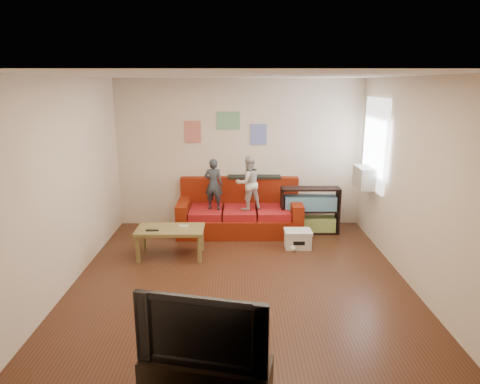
{
  "coord_description": "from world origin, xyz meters",
  "views": [
    {
      "loc": [
        -0.04,
        -5.31,
        2.61
      ],
      "look_at": [
        0.0,
        0.8,
        1.05
      ],
      "focal_mm": 32.0,
      "sensor_mm": 36.0,
      "label": 1
    }
  ],
  "objects_px": {
    "file_box": "(298,239)",
    "child_a": "(214,184)",
    "tv_stand": "(206,381)",
    "coffee_table": "(170,232)",
    "television": "(205,326)",
    "child_b": "(248,183)",
    "bookshelf": "(310,213)",
    "sofa": "(240,214)"
  },
  "relations": [
    {
      "from": "file_box",
      "to": "child_a",
      "type": "bearing_deg",
      "value": 154.32
    },
    {
      "from": "child_a",
      "to": "tv_stand",
      "type": "relative_size",
      "value": 0.83
    },
    {
      "from": "file_box",
      "to": "tv_stand",
      "type": "xyz_separation_m",
      "value": [
        -1.25,
        -3.48,
        0.05
      ]
    },
    {
      "from": "coffee_table",
      "to": "television",
      "type": "height_order",
      "value": "television"
    },
    {
      "from": "child_a",
      "to": "coffee_table",
      "type": "height_order",
      "value": "child_a"
    },
    {
      "from": "coffee_table",
      "to": "child_a",
      "type": "bearing_deg",
      "value": 58.79
    },
    {
      "from": "child_a",
      "to": "file_box",
      "type": "height_order",
      "value": "child_a"
    },
    {
      "from": "child_b",
      "to": "bookshelf",
      "type": "bearing_deg",
      "value": 161.47
    },
    {
      "from": "coffee_table",
      "to": "tv_stand",
      "type": "relative_size",
      "value": 0.94
    },
    {
      "from": "child_b",
      "to": "tv_stand",
      "type": "distance_m",
      "value": 4.24
    },
    {
      "from": "tv_stand",
      "to": "television",
      "type": "relative_size",
      "value": 1.0
    },
    {
      "from": "bookshelf",
      "to": "tv_stand",
      "type": "distance_m",
      "value": 4.51
    },
    {
      "from": "child_a",
      "to": "child_b",
      "type": "xyz_separation_m",
      "value": [
        0.6,
        0.0,
        0.02
      ]
    },
    {
      "from": "coffee_table",
      "to": "bookshelf",
      "type": "relative_size",
      "value": 0.99
    },
    {
      "from": "child_b",
      "to": "coffee_table",
      "type": "height_order",
      "value": "child_b"
    },
    {
      "from": "bookshelf",
      "to": "child_b",
      "type": "bearing_deg",
      "value": -176.06
    },
    {
      "from": "tv_stand",
      "to": "sofa",
      "type": "bearing_deg",
      "value": 98.09
    },
    {
      "from": "sofa",
      "to": "bookshelf",
      "type": "relative_size",
      "value": 2.11
    },
    {
      "from": "television",
      "to": "child_b",
      "type": "bearing_deg",
      "value": 96.74
    },
    {
      "from": "child_b",
      "to": "television",
      "type": "bearing_deg",
      "value": 61.25
    },
    {
      "from": "sofa",
      "to": "file_box",
      "type": "relative_size",
      "value": 5.01
    },
    {
      "from": "coffee_table",
      "to": "tv_stand",
      "type": "distance_m",
      "value": 3.23
    },
    {
      "from": "child_b",
      "to": "coffee_table",
      "type": "bearing_deg",
      "value": 17.48
    },
    {
      "from": "coffee_table",
      "to": "television",
      "type": "bearing_deg",
      "value": -76.34
    },
    {
      "from": "file_box",
      "to": "child_b",
      "type": "bearing_deg",
      "value": 139.82
    },
    {
      "from": "sofa",
      "to": "tv_stand",
      "type": "bearing_deg",
      "value": -94.09
    },
    {
      "from": "sofa",
      "to": "television",
      "type": "distance_m",
      "value": 4.35
    },
    {
      "from": "bookshelf",
      "to": "television",
      "type": "distance_m",
      "value": 4.52
    },
    {
      "from": "file_box",
      "to": "tv_stand",
      "type": "height_order",
      "value": "tv_stand"
    },
    {
      "from": "child_b",
      "to": "television",
      "type": "relative_size",
      "value": 0.88
    },
    {
      "from": "bookshelf",
      "to": "television",
      "type": "xyz_separation_m",
      "value": [
        -1.56,
        -4.23,
        0.35
      ]
    },
    {
      "from": "sofa",
      "to": "child_b",
      "type": "bearing_deg",
      "value": -49.7
    },
    {
      "from": "sofa",
      "to": "child_a",
      "type": "distance_m",
      "value": 0.76
    },
    {
      "from": "child_a",
      "to": "file_box",
      "type": "bearing_deg",
      "value": 167.43
    },
    {
      "from": "bookshelf",
      "to": "coffee_table",
      "type": "bearing_deg",
      "value": -154.71
    },
    {
      "from": "coffee_table",
      "to": "tv_stand",
      "type": "height_order",
      "value": "coffee_table"
    },
    {
      "from": "file_box",
      "to": "television",
      "type": "xyz_separation_m",
      "value": [
        -1.25,
        -3.48,
        0.57
      ]
    },
    {
      "from": "coffee_table",
      "to": "file_box",
      "type": "relative_size",
      "value": 2.36
    },
    {
      "from": "child_a",
      "to": "child_b",
      "type": "relative_size",
      "value": 0.95
    },
    {
      "from": "child_a",
      "to": "television",
      "type": "distance_m",
      "value": 4.16
    },
    {
      "from": "sofa",
      "to": "television",
      "type": "height_order",
      "value": "television"
    },
    {
      "from": "bookshelf",
      "to": "file_box",
      "type": "xyz_separation_m",
      "value": [
        -0.31,
        -0.75,
        -0.22
      ]
    }
  ]
}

